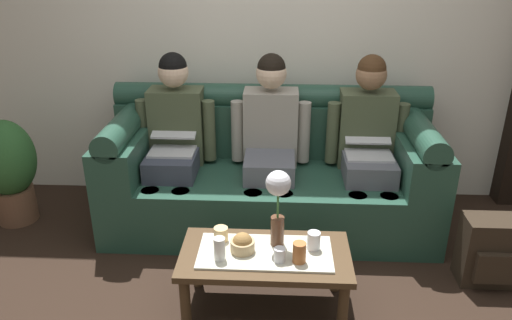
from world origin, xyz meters
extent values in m
cube|color=silver|center=(0.00, 1.70, 1.45)|extent=(6.00, 0.12, 2.90)
cube|color=#234738|center=(0.00, 1.10, 0.21)|extent=(2.28, 0.88, 0.42)
cube|color=#234738|center=(0.00, 1.43, 0.62)|extent=(2.28, 0.22, 0.40)
cylinder|color=#234738|center=(0.00, 1.43, 0.87)|extent=(2.28, 0.18, 0.18)
cube|color=#234738|center=(-1.00, 1.10, 0.56)|extent=(0.28, 0.88, 0.28)
cylinder|color=#234738|center=(-1.00, 1.10, 0.74)|extent=(0.18, 0.88, 0.18)
cube|color=#234738|center=(1.00, 1.10, 0.56)|extent=(0.28, 0.88, 0.28)
cylinder|color=#234738|center=(1.00, 1.10, 0.74)|extent=(0.18, 0.88, 0.18)
cube|color=#383D4C|center=(-0.67, 1.04, 0.49)|extent=(0.34, 0.40, 0.15)
cylinder|color=#383D4C|center=(-0.77, 0.78, 0.21)|extent=(0.12, 0.12, 0.42)
cylinder|color=#383D4C|center=(-0.57, 0.78, 0.21)|extent=(0.12, 0.12, 0.42)
cube|color=#475138|center=(-0.67, 1.28, 0.69)|extent=(0.38, 0.22, 0.54)
cylinder|color=#475138|center=(-0.91, 1.24, 0.67)|extent=(0.09, 0.09, 0.44)
cylinder|color=#475138|center=(-0.44, 1.24, 0.67)|extent=(0.09, 0.09, 0.44)
sphere|color=beige|center=(-0.67, 1.26, 1.08)|extent=(0.21, 0.21, 0.21)
sphere|color=black|center=(-0.67, 1.26, 1.12)|extent=(0.19, 0.19, 0.19)
cube|color=silver|center=(-0.67, 1.06, 0.58)|extent=(0.31, 0.22, 0.02)
cube|color=silver|center=(-0.67, 1.20, 0.69)|extent=(0.31, 0.21, 0.07)
cube|color=black|center=(-0.67, 1.19, 0.69)|extent=(0.27, 0.18, 0.05)
cube|color=#595B66|center=(0.00, 1.04, 0.49)|extent=(0.34, 0.40, 0.15)
cylinder|color=#595B66|center=(-0.10, 0.78, 0.21)|extent=(0.12, 0.12, 0.42)
cylinder|color=#595B66|center=(0.10, 0.78, 0.21)|extent=(0.12, 0.12, 0.42)
cube|color=gray|center=(0.00, 1.28, 0.69)|extent=(0.38, 0.22, 0.54)
cylinder|color=gray|center=(-0.23, 1.24, 0.67)|extent=(0.09, 0.09, 0.44)
cylinder|color=gray|center=(0.23, 1.24, 0.67)|extent=(0.09, 0.09, 0.44)
sphere|color=beige|center=(0.00, 1.26, 1.08)|extent=(0.21, 0.21, 0.21)
sphere|color=black|center=(0.00, 1.26, 1.12)|extent=(0.19, 0.19, 0.19)
cube|color=#595B66|center=(0.67, 1.04, 0.49)|extent=(0.34, 0.40, 0.15)
cylinder|color=#595B66|center=(0.57, 0.78, 0.21)|extent=(0.12, 0.12, 0.42)
cylinder|color=#595B66|center=(0.77, 0.78, 0.21)|extent=(0.12, 0.12, 0.42)
cube|color=#475138|center=(0.67, 1.28, 0.69)|extent=(0.38, 0.22, 0.54)
cylinder|color=#475138|center=(0.44, 1.24, 0.67)|extent=(0.09, 0.09, 0.44)
cylinder|color=#475138|center=(0.91, 1.24, 0.67)|extent=(0.09, 0.09, 0.44)
sphere|color=#936B4C|center=(0.67, 1.26, 1.08)|extent=(0.21, 0.21, 0.21)
sphere|color=#472D19|center=(0.67, 1.26, 1.12)|extent=(0.19, 0.19, 0.19)
cube|color=silver|center=(0.67, 1.06, 0.58)|extent=(0.31, 0.22, 0.02)
cube|color=silver|center=(0.67, 1.21, 0.68)|extent=(0.31, 0.20, 0.10)
cube|color=black|center=(0.67, 1.20, 0.68)|extent=(0.27, 0.17, 0.08)
cube|color=#47331E|center=(0.00, 0.17, 0.35)|extent=(0.92, 0.48, 0.04)
cube|color=beige|center=(0.00, 0.17, 0.38)|extent=(0.72, 0.34, 0.01)
cylinder|color=#47331E|center=(-0.41, -0.02, 0.17)|extent=(0.06, 0.06, 0.33)
cylinder|color=#47331E|center=(0.41, -0.02, 0.17)|extent=(0.06, 0.06, 0.33)
cylinder|color=#47331E|center=(-0.41, 0.36, 0.17)|extent=(0.06, 0.06, 0.33)
cylinder|color=#47331E|center=(0.41, 0.36, 0.17)|extent=(0.06, 0.06, 0.33)
cylinder|color=brown|center=(0.06, 0.25, 0.47)|extent=(0.07, 0.07, 0.17)
cylinder|color=#3D7538|center=(0.06, 0.25, 0.63)|extent=(0.01, 0.01, 0.16)
sphere|color=silver|center=(0.06, 0.25, 0.76)|extent=(0.13, 0.13, 0.13)
cylinder|color=tan|center=(-0.12, 0.17, 0.41)|extent=(0.13, 0.13, 0.06)
sphere|color=olive|center=(-0.12, 0.17, 0.44)|extent=(0.11, 0.11, 0.11)
cylinder|color=silver|center=(0.26, 0.21, 0.43)|extent=(0.07, 0.07, 0.10)
cylinder|color=white|center=(-0.23, 0.09, 0.45)|extent=(0.06, 0.06, 0.13)
cylinder|color=#B26633|center=(0.18, 0.09, 0.44)|extent=(0.07, 0.07, 0.11)
cylinder|color=#DBB77A|center=(-0.25, 0.27, 0.42)|extent=(0.08, 0.08, 0.08)
cylinder|color=silver|center=(0.08, 0.09, 0.42)|extent=(0.06, 0.06, 0.08)
cube|color=#2D2319|center=(1.33, 0.50, 0.21)|extent=(0.33, 0.20, 0.43)
cube|color=#2D2319|center=(1.33, 0.38, 0.17)|extent=(0.23, 0.05, 0.19)
cylinder|color=brown|center=(-1.87, 1.07, 0.13)|extent=(0.28, 0.28, 0.26)
ellipsoid|color=#2D602D|center=(-1.87, 1.07, 0.50)|extent=(0.40, 0.40, 0.56)
camera|label=1|loc=(0.07, -2.08, 1.91)|focal=35.02mm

